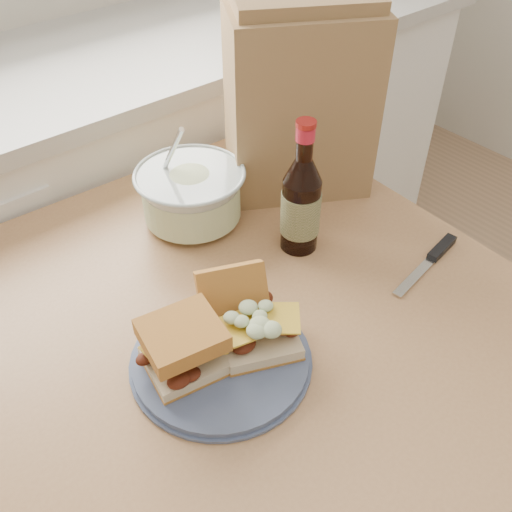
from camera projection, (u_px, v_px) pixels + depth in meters
cabinet_run at (104, 213)px, 1.70m from camera, size 2.50×0.64×0.94m
dining_table at (236, 357)px, 1.03m from camera, size 1.00×1.00×0.80m
plate at (221, 359)px, 0.87m from camera, size 0.27×0.27×0.02m
sandwich_left at (184, 347)px, 0.82m from camera, size 0.13×0.12×0.08m
sandwich_right at (250, 319)px, 0.88m from camera, size 0.15×0.20×0.10m
coleslaw_bowl at (192, 197)px, 1.11m from camera, size 0.21×0.21×0.21m
beer_bottle at (301, 203)px, 1.02m from camera, size 0.07×0.07×0.26m
knife at (435, 255)px, 1.05m from camera, size 0.20×0.05×0.01m
paper_bag at (300, 102)px, 1.13m from camera, size 0.34×0.30×0.37m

